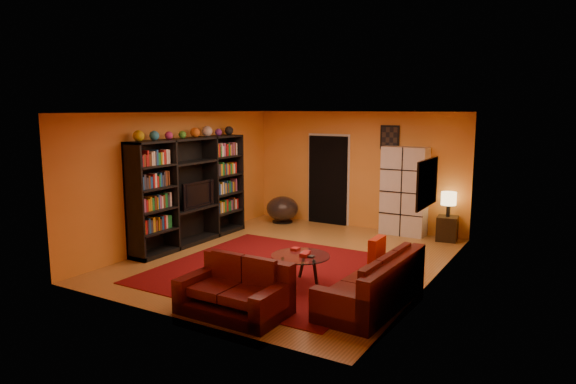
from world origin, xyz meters
The scene contains 20 objects.
floor centered at (0.00, 0.00, 0.00)m, with size 6.00×6.00×0.00m, color olive.
ceiling centered at (0.00, 0.00, 2.60)m, with size 6.00×6.00×0.00m, color white.
wall_back centered at (0.00, 3.00, 1.30)m, with size 6.00×6.00×0.00m, color orange.
wall_front centered at (0.00, -3.00, 1.30)m, with size 6.00×6.00×0.00m, color orange.
wall_left centered at (-2.50, 0.00, 1.30)m, with size 6.00×6.00×0.00m, color orange.
wall_right centered at (2.50, 0.00, 1.30)m, with size 6.00×6.00×0.00m, color orange.
rug centered at (0.10, -0.70, 0.01)m, with size 3.60×3.60×0.01m, color #51090C.
doorway centered at (-0.70, 2.96, 1.02)m, with size 0.95×0.10×2.04m, color black.
wall_art_right centered at (2.48, -0.30, 1.60)m, with size 0.03×1.00×0.70m, color black.
wall_art_back centered at (0.75, 2.98, 2.05)m, with size 0.42×0.03×0.52m, color black.
entertainment_unit centered at (-2.27, 0.00, 1.05)m, with size 0.45×3.00×2.10m, color black.
tv centered at (-2.23, 0.06, 0.98)m, with size 0.12×0.92×0.53m, color black.
sofa centered at (2.13, -1.31, 0.29)m, with size 0.90×2.03×0.85m.
loveseat centered at (0.60, -2.42, 0.29)m, with size 1.41×0.86×0.85m.
throw_pillow centered at (1.95, -0.86, 0.63)m, with size 0.12×0.42×0.42m, color red.
coffee_table centered at (0.80, -1.06, 0.41)m, with size 0.90×0.90×0.45m.
storage_cabinet centered at (1.17, 2.80, 0.94)m, with size 0.94×0.42×1.88m, color beige.
bowl_chair centered at (-1.66, 2.50, 0.33)m, with size 0.76×0.76×0.61m.
side_table centered at (2.11, 2.75, 0.25)m, with size 0.40×0.40×0.50m, color black.
table_lamp centered at (2.11, 2.75, 0.86)m, with size 0.30×0.30×0.50m.
Camera 1 is at (4.46, -7.67, 2.68)m, focal length 32.00 mm.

